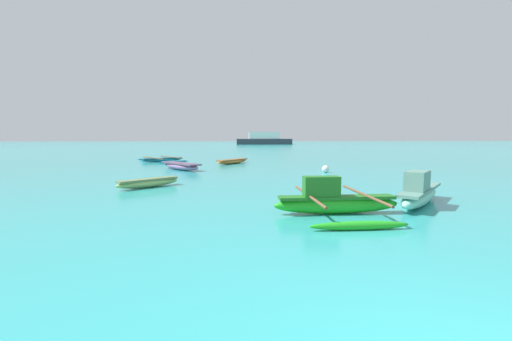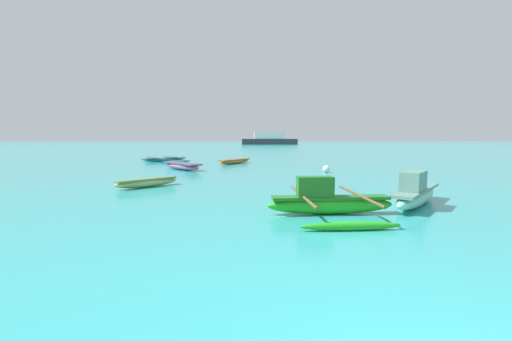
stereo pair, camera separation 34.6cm
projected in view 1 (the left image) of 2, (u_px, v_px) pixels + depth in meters
name	position (u px, v px, depth m)	size (l,w,h in m)	color
moored_boat_0	(334.00, 202.00, 8.98)	(3.34, 3.40, 1.00)	green
moored_boat_1	(419.00, 193.00, 10.10)	(2.81, 3.13, 1.04)	#89DEC6
moored_boat_2	(232.00, 161.00, 25.00)	(2.50, 2.95, 0.32)	orange
moored_boat_3	(162.00, 159.00, 27.03)	(4.43, 4.85, 0.35)	teal
moored_boat_4	(181.00, 166.00, 20.55)	(2.91, 3.34, 0.42)	gray
moored_boat_5	(148.00, 182.00, 13.57)	(2.28, 2.09, 0.35)	#A2C86F
mooring_buoy_0	(325.00, 169.00, 19.05)	(0.40, 0.40, 0.40)	white
distant_ferry	(264.00, 139.00, 79.10)	(12.73, 2.80, 2.80)	#2D333D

